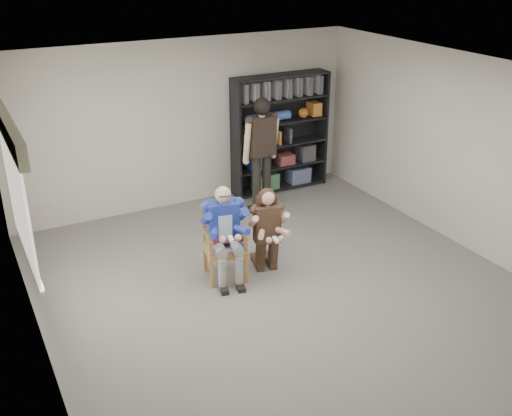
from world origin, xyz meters
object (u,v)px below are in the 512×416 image
kneeling_woman (268,232)px  standing_man (262,157)px  armchair (225,244)px  seated_man (225,233)px  bookshelf (280,134)px

kneeling_woman → standing_man: size_ratio=0.62×
armchair → standing_man: size_ratio=0.52×
armchair → kneeling_woman: 0.60m
armchair → seated_man: 0.15m
armchair → kneeling_woman: size_ratio=0.84×
kneeling_woman → standing_man: (0.87, 1.79, 0.36)m
armchair → bookshelf: (2.24, 2.44, 0.54)m
standing_man → seated_man: bearing=-136.6°
kneeling_woman → bookshelf: bearing=69.0°
armchair → standing_man: (1.45, 1.67, 0.46)m
seated_man → bookshelf: size_ratio=0.63×
seated_man → kneeling_woman: size_ratio=1.09×
armchair → kneeling_woman: kneeling_woman is taller
armchair → seated_man: bearing=0.0°
kneeling_woman → standing_man: bearing=76.0°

